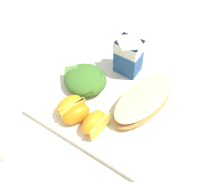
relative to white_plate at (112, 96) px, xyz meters
The scene contains 10 objects.
ground 0.01m from the white_plate, ahead, with size 3.00×3.00×0.00m, color beige.
white_plate is the anchor object (origin of this frame).
cheesy_pizza_bread 0.08m from the white_plate, ahead, with size 0.11×0.18×0.04m.
green_salad_pile 0.07m from the white_plate, 169.97° to the right, with size 0.11×0.09×0.04m.
milk_carton 0.11m from the white_plate, 94.63° to the left, with size 0.06×0.05×0.11m.
orange_wedge_front 0.10m from the white_plate, 119.99° to the right, with size 0.05×0.07×0.04m.
orange_wedge_middle 0.10m from the white_plate, 106.71° to the right, with size 0.06×0.07×0.04m.
orange_wedge_rear 0.10m from the white_plate, 79.77° to the right, with size 0.04×0.06×0.04m.
paper_napkin 0.23m from the white_plate, 20.38° to the left, with size 0.11×0.11×0.00m, color white.
drinking_clear_cup 0.24m from the white_plate, 118.62° to the right, with size 0.08×0.08×0.10m, color silver.
Camera 1 is at (0.17, -0.27, 0.46)m, focal length 38.84 mm.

